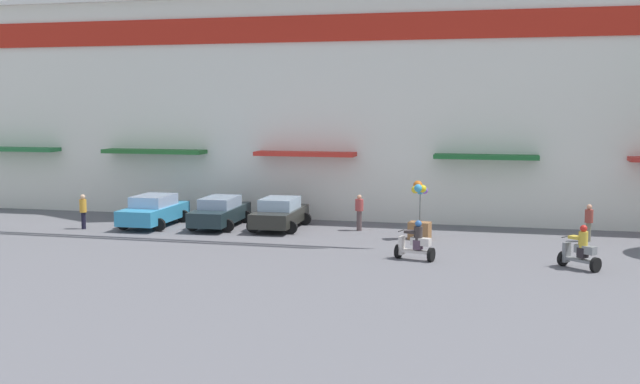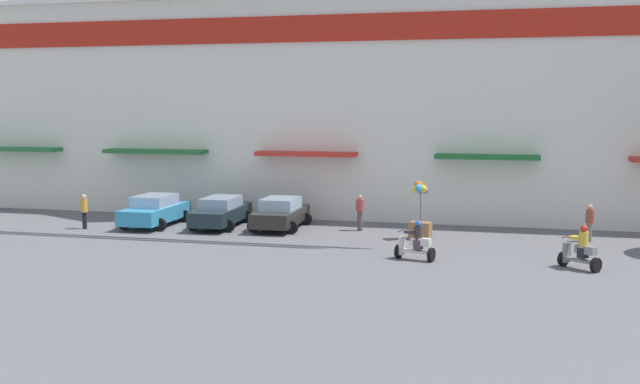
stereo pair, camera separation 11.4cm
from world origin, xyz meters
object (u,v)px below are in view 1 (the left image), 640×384
Objects in this scene: pedestrian_3 at (83,209)px; balloon_vendor_cart at (420,214)px; scooter_rider_2 at (580,251)px; scooter_rider_3 at (415,243)px; parked_car_2 at (280,213)px; parked_car_1 at (220,212)px; pedestrian_0 at (359,210)px; pedestrian_1 at (589,220)px; parked_car_0 at (154,210)px.

balloon_vendor_cart is at bearing 3.72° from pedestrian_3.
scooter_rider_2 is 21.75m from pedestrian_3.
scooter_rider_3 is 16.05m from pedestrian_3.
pedestrian_3 is (-8.81, -2.19, 0.20)m from parked_car_2.
scooter_rider_2 is 1.03× the size of scooter_rider_3.
pedestrian_3 is at bearing 168.13° from scooter_rider_3.
parked_car_2 is at bearing 13.92° from pedestrian_3.
balloon_vendor_cart reaches higher than scooter_rider_3.
balloon_vendor_cart is at bearing -10.20° from parked_car_2.
parked_car_2 reaches higher than parked_car_1.
scooter_rider_2 is at bearing -24.16° from parked_car_2.
balloon_vendor_cart reaches higher than pedestrian_0.
parked_car_1 is 11.12m from scooter_rider_3.
parked_car_2 is 13.54m from pedestrian_1.
pedestrian_3 is at bearing -166.08° from parked_car_2.
parked_car_0 is 2.82× the size of scooter_rider_3.
pedestrian_1 is at bearing 1.85° from parked_car_0.
scooter_rider_2 reaches higher than parked_car_0.
pedestrian_3 is at bearing -168.37° from pedestrian_0.
parked_car_1 is 16.48m from scooter_rider_2.
parked_car_0 is 3.19m from parked_car_1.
pedestrian_1 is (16.41, 0.15, 0.18)m from parked_car_1.
scooter_rider_3 is 4.34m from balloon_vendor_cart.
balloon_vendor_cart is (6.58, -1.18, 0.36)m from parked_car_2.
balloon_vendor_cart is at bearing -28.31° from pedestrian_0.
parked_car_0 reaches higher than parked_car_2.
scooter_rider_3 is (6.89, -5.49, -0.10)m from parked_car_2.
parked_car_0 is 3.20m from pedestrian_3.
parked_car_0 is 19.57m from pedestrian_1.
pedestrian_1 is (13.54, -0.01, 0.17)m from parked_car_2.
balloon_vendor_cart is (-6.96, -1.18, 0.19)m from pedestrian_1.
pedestrian_3 reaches higher than scooter_rider_3.
balloon_vendor_cart is at bearing -6.17° from parked_car_1.
scooter_rider_3 is (-5.77, 0.19, -0.03)m from scooter_rider_2.
pedestrian_3 is at bearing -161.20° from parked_car_1.
scooter_rider_2 reaches higher than parked_car_1.
parked_car_0 is 2.73× the size of scooter_rider_2.
scooter_rider_3 reaches higher than parked_car_1.
parked_car_1 is 1.78× the size of balloon_vendor_cart.
parked_car_1 is at bearing 18.80° from pedestrian_3.
pedestrian_0 reaches higher than parked_car_2.
pedestrian_0 is 1.02× the size of pedestrian_3.
scooter_rider_3 is 6.70m from pedestrian_0.
balloon_vendor_cart is at bearing -170.41° from pedestrian_1.
parked_car_1 is 6.28m from pedestrian_3.
balloon_vendor_cart is (-6.08, 4.49, 0.44)m from scooter_rider_2.
pedestrian_3 reaches higher than parked_car_1.
scooter_rider_2 is (12.66, -5.68, -0.07)m from parked_car_2.
parked_car_0 is at bearing 177.54° from balloon_vendor_cart.
parked_car_0 is 2.74× the size of pedestrian_1.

